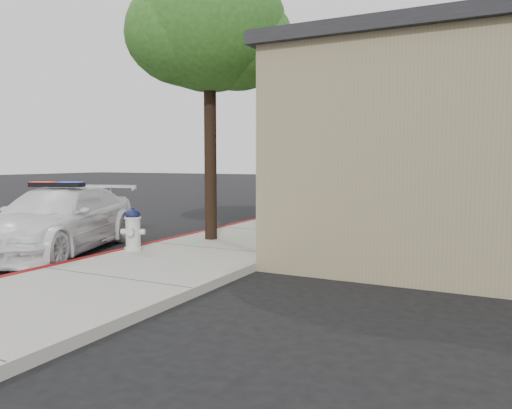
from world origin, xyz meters
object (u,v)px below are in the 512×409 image
(fire_hydrant, at_px, (133,229))
(street_tree_near, at_px, (210,32))
(clapboard_building, at_px, (491,157))
(street_tree_mid, at_px, (326,69))
(street_tree_far, at_px, (355,119))
(police_car, at_px, (58,220))

(fire_hydrant, bearing_deg, street_tree_near, 48.21)
(fire_hydrant, bearing_deg, clapboard_building, 33.12)
(clapboard_building, height_order, fire_hydrant, clapboard_building)
(clapboard_building, height_order, street_tree_mid, street_tree_mid)
(street_tree_mid, height_order, street_tree_far, street_tree_mid)
(clapboard_building, bearing_deg, police_car, -128.80)
(clapboard_building, distance_m, street_tree_mid, 6.37)
(police_car, xyz_separation_m, street_tree_near, (2.52, 2.26, 4.22))
(clapboard_building, distance_m, street_tree_near, 10.20)
(police_car, height_order, street_tree_mid, street_tree_mid)
(clapboard_building, relative_size, street_tree_mid, 3.06)
(police_car, relative_size, fire_hydrant, 6.01)
(street_tree_near, distance_m, street_tree_mid, 7.53)
(clapboard_building, bearing_deg, street_tree_far, 143.00)
(fire_hydrant, bearing_deg, street_tree_mid, 60.55)
(street_tree_mid, xyz_separation_m, street_tree_far, (-0.27, 4.81, -1.38))
(street_tree_near, bearing_deg, street_tree_mid, 88.50)
(fire_hydrant, relative_size, street_tree_mid, 0.13)
(street_tree_far, bearing_deg, clapboard_building, -37.00)
(police_car, distance_m, street_tree_mid, 11.14)
(police_car, bearing_deg, street_tree_mid, 56.00)
(fire_hydrant, bearing_deg, street_tree_far, 63.28)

